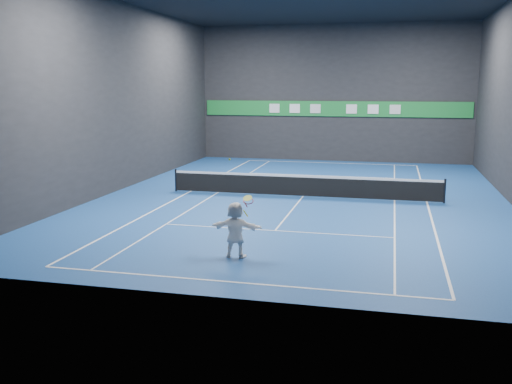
% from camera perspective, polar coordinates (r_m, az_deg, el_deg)
% --- Properties ---
extents(ground, '(26.00, 26.00, 0.00)m').
position_cam_1_polar(ground, '(26.31, 4.71, -0.47)').
color(ground, navy).
rests_on(ground, ground).
extents(wall_back, '(18.00, 0.10, 9.00)m').
position_cam_1_polar(wall_back, '(38.72, 7.80, 9.73)').
color(wall_back, '#232326').
rests_on(wall_back, ground).
extents(wall_front, '(18.00, 0.10, 9.00)m').
position_cam_1_polar(wall_front, '(13.12, -3.80, 8.19)').
color(wall_front, '#232326').
rests_on(wall_front, ground).
extents(wall_left, '(0.10, 26.00, 9.00)m').
position_cam_1_polar(wall_left, '(28.59, -13.52, 9.24)').
color(wall_left, '#232326').
rests_on(wall_left, ground).
extents(baseline_near, '(10.98, 0.08, 0.01)m').
position_cam_1_polar(baseline_near, '(15.05, -2.32, -8.99)').
color(baseline_near, white).
rests_on(baseline_near, ground).
extents(baseline_far, '(10.98, 0.08, 0.01)m').
position_cam_1_polar(baseline_far, '(37.95, 7.46, 2.91)').
color(baseline_far, white).
rests_on(baseline_far, ground).
extents(sideline_doubles_left, '(0.08, 23.78, 0.01)m').
position_cam_1_polar(sideline_doubles_left, '(27.65, -6.61, 0.05)').
color(sideline_doubles_left, white).
rests_on(sideline_doubles_left, ground).
extents(sideline_doubles_right, '(0.08, 23.78, 0.01)m').
position_cam_1_polar(sideline_doubles_right, '(26.07, 16.72, -0.99)').
color(sideline_doubles_right, white).
rests_on(sideline_doubles_right, ground).
extents(sideline_singles_left, '(0.06, 23.78, 0.01)m').
position_cam_1_polar(sideline_singles_left, '(27.22, -3.88, -0.08)').
color(sideline_singles_left, white).
rests_on(sideline_singles_left, ground).
extents(sideline_singles_right, '(0.06, 23.78, 0.01)m').
position_cam_1_polar(sideline_singles_right, '(26.02, 13.69, -0.86)').
color(sideline_singles_right, white).
rests_on(sideline_singles_right, ground).
extents(service_line_near, '(8.23, 0.06, 0.01)m').
position_cam_1_polar(service_line_near, '(20.15, 1.91, -3.88)').
color(service_line_near, white).
rests_on(service_line_near, ground).
extents(service_line_far, '(8.23, 0.06, 0.01)m').
position_cam_1_polar(service_line_far, '(32.55, 6.43, 1.65)').
color(service_line_far, white).
rests_on(service_line_far, ground).
extents(center_service_line, '(0.06, 12.80, 0.01)m').
position_cam_1_polar(center_service_line, '(26.30, 4.71, -0.46)').
color(center_service_line, white).
rests_on(center_service_line, ground).
extents(player, '(1.57, 0.52, 1.68)m').
position_cam_1_polar(player, '(16.92, -2.07, -3.79)').
color(player, white).
rests_on(player, ground).
extents(tennis_ball, '(0.07, 0.07, 0.07)m').
position_cam_1_polar(tennis_ball, '(16.53, -2.66, 3.28)').
color(tennis_ball, '#D6ED27').
rests_on(tennis_ball, player).
extents(tennis_net, '(12.50, 0.10, 1.07)m').
position_cam_1_polar(tennis_net, '(26.21, 4.72, 0.69)').
color(tennis_net, black).
rests_on(tennis_net, ground).
extents(sponsor_banner, '(17.64, 0.11, 1.00)m').
position_cam_1_polar(sponsor_banner, '(38.68, 7.75, 8.25)').
color(sponsor_banner, '#1C8334').
rests_on(sponsor_banner, wall_back).
extents(tennis_racket, '(0.41, 0.38, 0.67)m').
position_cam_1_polar(tennis_racket, '(16.68, -0.82, -1.04)').
color(tennis_racket, red).
rests_on(tennis_racket, player).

